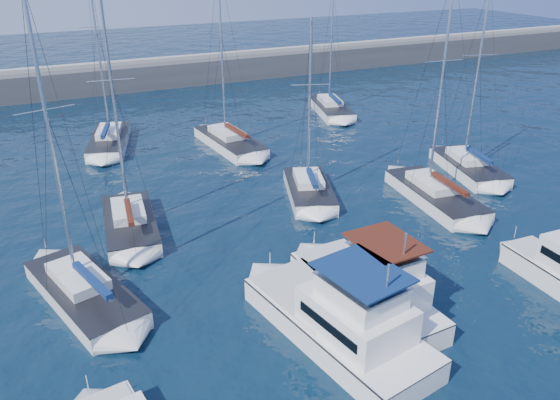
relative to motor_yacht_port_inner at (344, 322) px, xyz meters
name	(u,v)px	position (x,y,z in m)	size (l,w,h in m)	color
ground	(385,294)	(4.00, 2.33, -1.13)	(220.00, 220.00, 0.00)	black
breakwater	(149,77)	(4.00, 54.33, -0.08)	(160.00, 6.00, 4.45)	#424244
motor_yacht_port_inner	(344,322)	(0.00, 0.00, 0.00)	(5.41, 10.36, 4.69)	white
motor_yacht_stbd_inner	(370,290)	(2.45, 1.55, 0.00)	(3.93, 8.97, 4.69)	white
motor_yacht_stbd_outer	(559,269)	(12.76, -0.83, -0.19)	(2.56, 5.58, 3.20)	silver
sailboat_mid_a	(84,292)	(-10.13, 8.37, -0.60)	(5.27, 8.96, 15.70)	silver
sailboat_mid_b	(130,224)	(-6.50, 14.97, -0.60)	(3.97, 8.16, 15.08)	silver
sailboat_mid_c	(309,190)	(6.18, 14.74, -0.62)	(5.13, 7.63, 12.65)	white
sailboat_mid_d	(435,195)	(13.80, 10.24, -0.61)	(4.19, 9.12, 15.48)	silver
sailboat_mid_e	(468,167)	(19.77, 13.37, -0.61)	(4.89, 8.25, 14.53)	white
sailboat_back_a	(109,140)	(-4.84, 32.21, -0.60)	(5.35, 9.39, 16.47)	white
sailboat_back_b	(230,141)	(4.85, 27.31, -0.61)	(3.97, 9.31, 15.88)	silver
sailboat_back_c	(331,108)	(18.71, 33.08, -0.63)	(5.18, 9.15, 13.49)	white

